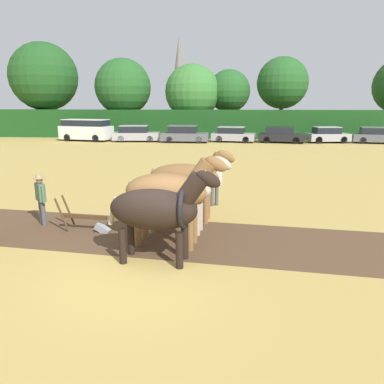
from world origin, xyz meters
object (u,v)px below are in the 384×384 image
tree_center (229,91)px  parked_van (86,130)px  plow (89,221)px  draft_horse_trail_right (187,178)px  parked_car_far_right (377,136)px  tree_far_left (44,77)px  farmer_beside_team (214,182)px  draft_horse_trail_left (180,189)px  parked_car_center (233,135)px  parked_car_center_right (281,135)px  parked_car_left (136,134)px  parked_car_center_left (184,134)px  tree_center_left (192,92)px  draft_horse_lead_left (158,209)px  parked_car_right (328,135)px  tree_left (123,87)px  church_spire (179,77)px  farmer_at_plow (41,196)px  draft_horse_lead_right (170,192)px  tree_center_right (282,83)px

tree_center → parked_van: (-14.08, -7.77, -3.87)m
plow → parked_van: 27.87m
draft_horse_trail_right → parked_car_far_right: bearing=64.6°
tree_far_left → farmer_beside_team: bearing=-55.1°
tree_far_left → draft_horse_trail_left: bearing=-58.8°
parked_car_center → parked_car_center_right: bearing=6.7°
draft_horse_trail_right → parked_car_left: draft_horse_trail_right is taller
parked_car_left → parked_car_center: parked_car_left is taller
plow → parked_car_center_left: 25.49m
tree_center_left → draft_horse_trail_right: size_ratio=2.73×
parked_car_left → parked_car_center_left: 4.82m
tree_center → parked_car_left: 12.82m
draft_horse_trail_right → parked_car_center: draft_horse_trail_right is taller
draft_horse_lead_left → farmer_beside_team: bearing=83.4°
parked_car_center_right → parked_car_right: (4.40, 0.38, 0.01)m
tree_far_left → parked_van: tree_far_left is taller
draft_horse_lead_left → parked_car_far_right: 32.19m
tree_far_left → tree_center_left: size_ratio=1.30×
parked_car_center_left → draft_horse_trail_left: bearing=-82.8°
draft_horse_lead_left → plow: (-2.45, 1.94, -1.00)m
tree_left → plow: size_ratio=5.17×
draft_horse_lead_left → church_spire: bearing=102.8°
tree_left → parked_car_center_right: bearing=-20.5°
tree_center_left → parked_car_center_left: (-0.12, -7.48, -4.08)m
farmer_at_plow → parked_car_right: bearing=16.5°
tree_left → tree_center_left: tree_left is taller
tree_far_left → draft_horse_lead_right: (19.15, -32.99, -5.05)m
draft_horse_lead_right → parked_car_far_right: bearing=66.4°
tree_center_right → church_spire: 34.74m
parked_car_far_right → tree_center: bearing=161.4°
tree_center_left → parked_car_left: (-4.93, -7.17, -4.10)m
draft_horse_lead_left → parked_car_left: draft_horse_lead_left is taller
parked_car_left → parked_car_center: bearing=-2.9°
tree_center → draft_horse_trail_left: 33.84m
tree_center → draft_horse_trail_right: (-1.49, -32.50, -3.55)m
draft_horse_lead_left → plow: bearing=147.9°
tree_far_left → draft_horse_lead_left: bearing=-60.8°
tree_far_left → draft_horse_lead_left: 39.39m
draft_horse_lead_left → parked_car_center_left: size_ratio=0.62×
parked_car_left → tree_left: bearing=108.0°
tree_center_left → tree_center: (4.11, 0.89, 0.11)m
farmer_beside_team → tree_center_right: bearing=133.9°
church_spire → farmer_beside_team: (8.78, -61.47, -7.50)m
church_spire → farmer_at_plow: (3.48, -64.19, -7.49)m
tree_center → parked_car_center_right: 10.21m
farmer_at_plow → parked_car_right: 30.07m
tree_center_right → parked_car_center_left: size_ratio=1.92×
church_spire → draft_horse_lead_left: 67.42m
farmer_at_plow → draft_horse_trail_right: bearing=-31.9°
tree_center → draft_horse_trail_right: 32.72m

